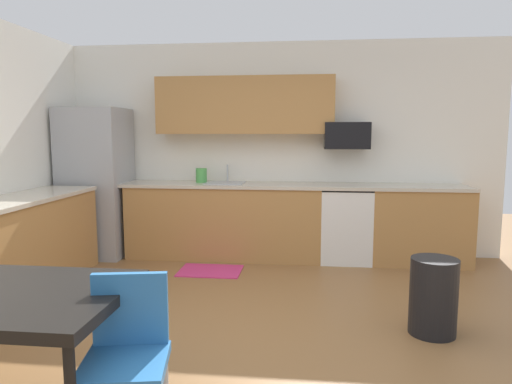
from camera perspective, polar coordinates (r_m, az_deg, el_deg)
The scene contains 17 objects.
ground_plane at distance 3.69m, azimuth -1.83°, elevation -17.61°, with size 12.00×12.00×0.00m, color olive.
wall_back at distance 5.99m, azimuth 1.78°, elevation 5.31°, with size 5.80×0.10×2.70m, color white.
cabinet_run_back at distance 5.82m, azimuth -3.93°, elevation -3.70°, with size 2.40×0.60×0.90m, color #AD7A42.
cabinet_run_back_right at distance 5.88m, azimuth 19.54°, elevation -3.99°, with size 1.15×0.60×0.90m, color #AD7A42.
cabinet_run_left at distance 5.09m, azimuth -27.12°, elevation -6.07°, with size 0.60×2.00×0.90m, color #AD7A42.
countertop_back at distance 5.67m, azimuth 1.47°, elevation 0.84°, with size 4.80×0.64×0.04m, color beige.
countertop_left at distance 5.01m, azimuth -27.43°, elevation -0.82°, with size 0.64×2.00×0.04m, color beige.
upper_cabinets_back at distance 5.81m, azimuth -1.38°, elevation 10.67°, with size 2.20×0.34×0.70m, color #AD7A42.
refrigerator at distance 6.18m, azimuth -19.19°, elevation 1.10°, with size 0.76×0.70×1.87m, color #9EA0A5.
oven_range at distance 5.74m, azimuth 11.02°, elevation -3.91°, with size 0.60×0.60×0.91m.
microwave at distance 5.74m, azimuth 11.20°, elevation 6.88°, with size 0.54×0.36×0.32m, color black.
sink_basin at distance 5.75m, azimuth -3.85°, elevation 0.51°, with size 0.48×0.40×0.14m, color #A5A8AD.
sink_faucet at distance 5.91m, azimuth -3.55°, elevation 2.26°, with size 0.02×0.02×0.24m, color #B2B5BA.
chair_near_table at distance 2.47m, azimuth -15.71°, elevation -18.10°, with size 0.47×0.47×0.85m.
trash_bin at distance 3.90m, azimuth 21.16°, elevation -11.99°, with size 0.36×0.36×0.60m, color black.
floor_mat at distance 5.31m, azimuth -5.70°, elevation -9.71°, with size 0.70×0.50×0.01m, color #CC3372.
kettle at distance 5.85m, azimuth -6.80°, elevation 1.97°, with size 0.14×0.14×0.20m, color #4CA54C.
Camera 1 is at (0.49, -3.32, 1.55)m, focal length 32.22 mm.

